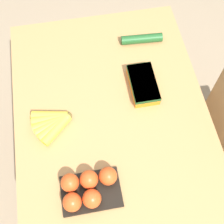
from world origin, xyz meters
TOP-DOWN VIEW (x-y plane):
  - ground_plane at (0.00, 0.00)m, footprint 12.00×12.00m
  - dining_table at (0.00, 0.00)m, footprint 1.10×0.79m
  - banana_bunch at (0.00, -0.24)m, footprint 0.16×0.16m
  - tomato_pack at (0.28, -0.14)m, footprint 0.15×0.21m
  - carrot_bag at (-0.11, 0.15)m, footprint 0.19×0.11m
  - cucumber_near at (-0.35, 0.20)m, footprint 0.05×0.19m

SIDE VIEW (x-z plane):
  - ground_plane at x=0.00m, z-range 0.00..0.00m
  - dining_table at x=0.00m, z-range 0.25..1.00m
  - banana_bunch at x=0.00m, z-range 0.75..0.79m
  - cucumber_near at x=-0.35m, z-range 0.75..0.79m
  - carrot_bag at x=-0.11m, z-range 0.75..0.80m
  - tomato_pack at x=0.28m, z-range 0.75..0.82m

